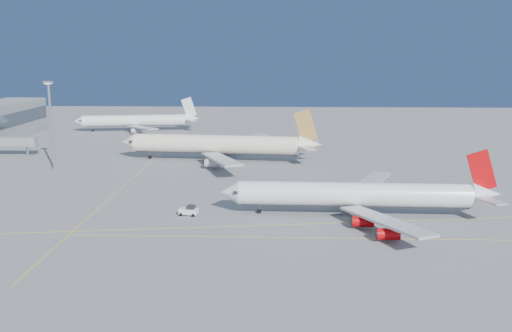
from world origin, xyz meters
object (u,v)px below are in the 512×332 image
airliner_etihad (220,145)px  pushback_tug (189,211)px  airliner_third (137,121)px  light_mast (51,118)px  airliner_virgin (360,195)px

airliner_etihad → pushback_tug: 65.45m
airliner_third → pushback_tug: size_ratio=12.71×
airliner_third → pushback_tug: bearing=-81.1°
airliner_third → airliner_etihad: bearing=-66.5°
airliner_third → light_mast: bearing=-102.7°
airliner_etihad → light_mast: 54.59m
airliner_virgin → airliner_third: size_ratio=1.10×
airliner_third → light_mast: (-5.22, -87.70, 11.67)m
airliner_virgin → light_mast: (-88.88, 46.53, 11.63)m
airliner_etihad → airliner_third: (-45.45, 70.54, -0.83)m
airliner_virgin → light_mast: bearing=153.8°
airliner_virgin → airliner_etihad: (-38.21, 63.69, 0.79)m
airliner_etihad → light_mast: bearing=-155.6°
airliner_virgin → light_mast: size_ratio=2.29×
airliner_virgin → airliner_third: airliner_virgin is taller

